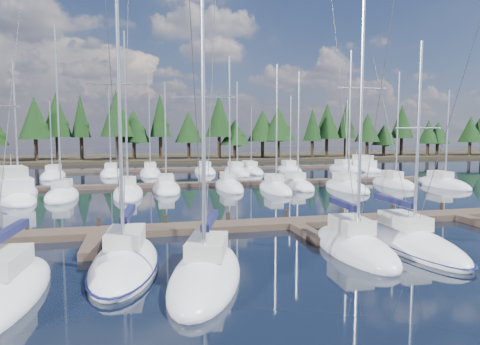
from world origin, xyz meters
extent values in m
plane|color=black|center=(0.00, 30.00, 0.00)|extent=(260.00, 260.00, 0.00)
cube|color=#322A1B|center=(0.00, 90.00, 0.30)|extent=(220.00, 30.00, 0.60)
cube|color=#4C3C2F|center=(0.00, 18.00, 0.20)|extent=(44.00, 2.00, 0.40)
cube|color=#4C3C2F|center=(-12.00, 15.00, 0.20)|extent=(0.90, 4.00, 0.40)
cube|color=#4C3C2F|center=(-6.00, 15.00, 0.20)|extent=(0.90, 4.00, 0.40)
cube|color=#4C3C2F|center=(0.00, 15.00, 0.20)|extent=(0.90, 4.00, 0.40)
cube|color=#4C3C2F|center=(6.00, 15.00, 0.20)|extent=(0.90, 4.00, 0.40)
cylinder|color=black|center=(-16.00, 19.00, 0.45)|extent=(0.26, 0.26, 0.90)
cylinder|color=black|center=(-12.00, 19.00, 0.45)|extent=(0.26, 0.26, 0.90)
cylinder|color=black|center=(-8.00, 19.00, 0.45)|extent=(0.26, 0.26, 0.90)
cylinder|color=black|center=(-4.00, 19.00, 0.45)|extent=(0.26, 0.26, 0.90)
cylinder|color=black|center=(0.00, 19.00, 0.45)|extent=(0.26, 0.26, 0.90)
cylinder|color=black|center=(4.00, 19.00, 0.45)|extent=(0.26, 0.26, 0.90)
cylinder|color=black|center=(8.00, 19.00, 0.45)|extent=(0.26, 0.26, 0.90)
cylinder|color=black|center=(12.00, 19.00, 0.45)|extent=(0.26, 0.26, 0.90)
cube|color=#4C3C2F|center=(0.00, 40.00, 0.20)|extent=(50.00, 1.80, 0.40)
cube|color=#4C3C2F|center=(0.00, 60.00, 0.20)|extent=(46.00, 1.80, 0.40)
cube|color=beige|center=(-14.52, 8.99, 1.35)|extent=(1.77, 2.81, 0.70)
cylinder|color=silver|center=(-14.44, 10.00, 2.10)|extent=(0.41, 3.70, 0.12)
cube|color=#16183D|center=(-14.44, 10.00, 2.25)|extent=(0.63, 3.55, 0.30)
cylinder|color=#3F3F44|center=(-14.41, 10.38, 6.23)|extent=(0.38, 4.48, 11.08)
ellipsoid|color=white|center=(-10.23, 11.43, 0.15)|extent=(3.60, 8.28, 1.90)
cube|color=beige|center=(-10.19, 11.83, 1.35)|extent=(1.80, 2.71, 0.70)
cylinder|color=silver|center=(-10.27, 11.03, 7.42)|extent=(0.18, 0.18, 12.84)
cylinder|color=silver|center=(-10.09, 12.79, 2.10)|extent=(0.47, 3.53, 0.12)
cube|color=#16183D|center=(-10.09, 12.79, 2.25)|extent=(0.68, 3.40, 0.30)
cylinder|color=silver|center=(-10.27, 11.03, 8.06)|extent=(2.53, 0.32, 0.07)
cylinder|color=#3F3F44|center=(-10.44, 9.31, 7.27)|extent=(0.38, 3.47, 13.15)
cylinder|color=#3F3F44|center=(-10.06, 13.15, 7.27)|extent=(0.46, 4.27, 13.15)
ellipsoid|color=#0B0D3A|center=(-10.23, 11.43, 0.22)|extent=(3.75, 8.61, 0.18)
ellipsoid|color=white|center=(-6.95, 9.05, 0.15)|extent=(4.95, 8.62, 1.90)
cube|color=beige|center=(-6.83, 9.44, 1.35)|extent=(2.19, 2.94, 0.70)
cylinder|color=silver|center=(-7.07, 8.66, 6.83)|extent=(0.20, 0.20, 11.66)
cylinder|color=silver|center=(-6.55, 10.39, 2.10)|extent=(1.14, 3.49, 0.12)
cube|color=#16183D|center=(-6.55, 10.39, 2.25)|extent=(1.31, 3.39, 0.30)
cylinder|color=silver|center=(-7.07, 8.66, 7.41)|extent=(2.38, 0.77, 0.07)
cylinder|color=#3F3F44|center=(-7.57, 6.97, 6.68)|extent=(1.04, 3.41, 11.97)
cylinder|color=#3F3F44|center=(-6.45, 10.74, 6.68)|extent=(1.27, 4.19, 11.97)
ellipsoid|color=white|center=(0.99, 11.55, 0.15)|extent=(3.06, 7.78, 1.90)
cube|color=beige|center=(1.01, 11.93, 1.35)|extent=(1.61, 2.51, 0.70)
cylinder|color=silver|center=(0.98, 11.16, 7.52)|extent=(0.17, 0.17, 13.04)
cylinder|color=silver|center=(1.04, 12.85, 2.10)|extent=(0.25, 3.38, 0.12)
cube|color=#16183D|center=(1.04, 12.85, 2.25)|extent=(0.48, 3.24, 0.30)
cylinder|color=silver|center=(0.98, 11.16, 8.17)|extent=(2.49, 0.17, 0.07)
cylinder|color=#3F3F44|center=(0.91, 9.51, 7.37)|extent=(0.16, 3.33, 13.35)
cylinder|color=#3F3F44|center=(1.06, 13.20, 7.37)|extent=(0.19, 4.10, 13.35)
ellipsoid|color=white|center=(4.25, 11.74, 0.15)|extent=(2.99, 8.99, 1.90)
cube|color=beige|center=(4.26, 12.18, 1.35)|extent=(1.60, 2.89, 0.70)
cylinder|color=silver|center=(4.25, 11.29, 5.79)|extent=(0.16, 0.16, 9.58)
cylinder|color=silver|center=(4.28, 13.25, 2.10)|extent=(0.20, 3.93, 0.12)
cube|color=#16183D|center=(4.28, 13.25, 2.25)|extent=(0.43, 3.76, 0.30)
cylinder|color=silver|center=(4.25, 11.29, 6.27)|extent=(2.53, 0.12, 0.07)
cylinder|color=#3F3F44|center=(4.21, 9.37, 5.64)|extent=(0.11, 3.87, 9.89)
cylinder|color=#3F3F44|center=(4.29, 13.66, 5.64)|extent=(0.13, 4.76, 9.90)
ellipsoid|color=#0B0D3A|center=(4.25, 11.74, 0.22)|extent=(3.11, 9.35, 0.18)
ellipsoid|color=white|center=(-20.49, 35.44, 0.15)|extent=(2.60, 7.64, 1.90)
cube|color=beige|center=(-20.49, 35.82, 1.35)|extent=(1.43, 2.45, 0.70)
cylinder|color=silver|center=(-20.49, 35.06, 6.79)|extent=(0.16, 0.16, 11.59)
ellipsoid|color=white|center=(-16.53, 33.61, 0.15)|extent=(2.77, 7.24, 1.90)
cube|color=beige|center=(-16.53, 33.97, 1.35)|extent=(1.52, 2.32, 0.70)
cylinder|color=silver|center=(-16.53, 33.25, 8.26)|extent=(0.16, 0.16, 14.52)
ellipsoid|color=white|center=(-10.68, 34.08, 0.15)|extent=(2.76, 9.58, 1.90)
cube|color=beige|center=(-10.68, 34.56, 1.35)|extent=(1.52, 3.06, 0.70)
cylinder|color=silver|center=(-10.68, 33.60, 8.14)|extent=(0.16, 0.16, 14.29)
ellipsoid|color=white|center=(-6.95, 36.48, 0.15)|extent=(2.82, 7.94, 1.90)
cube|color=beige|center=(-6.95, 36.88, 1.35)|extent=(1.55, 2.54, 0.70)
cylinder|color=silver|center=(-6.95, 36.09, 6.03)|extent=(0.16, 0.16, 10.06)
ellipsoid|color=white|center=(-0.25, 36.85, 0.15)|extent=(2.52, 8.79, 1.90)
cube|color=beige|center=(-0.25, 37.29, 1.35)|extent=(1.38, 2.81, 0.70)
cylinder|color=silver|center=(-0.25, 36.41, 7.44)|extent=(0.16, 0.16, 12.88)
ellipsoid|color=white|center=(3.95, 33.81, 0.15)|extent=(2.46, 7.94, 1.90)
cube|color=beige|center=(3.95, 34.20, 1.35)|extent=(1.35, 2.54, 0.70)
cylinder|color=silver|center=(3.95, 33.41, 6.88)|extent=(0.16, 0.16, 11.77)
ellipsoid|color=white|center=(7.11, 35.98, 0.15)|extent=(2.69, 7.81, 1.90)
cube|color=beige|center=(7.11, 36.37, 1.35)|extent=(1.48, 2.50, 0.70)
cylinder|color=silver|center=(7.11, 35.59, 6.72)|extent=(0.16, 0.16, 11.44)
ellipsoid|color=white|center=(11.72, 33.39, 0.15)|extent=(2.81, 8.50, 1.90)
cube|color=beige|center=(11.72, 33.82, 1.35)|extent=(1.55, 2.72, 0.70)
cylinder|color=silver|center=(11.72, 32.97, 7.68)|extent=(0.16, 0.16, 13.36)
ellipsoid|color=white|center=(18.20, 34.71, 0.15)|extent=(2.43, 7.98, 1.90)
cube|color=beige|center=(18.20, 35.11, 1.35)|extent=(1.34, 2.55, 0.70)
cylinder|color=silver|center=(18.20, 34.32, 6.80)|extent=(0.16, 0.16, 11.60)
ellipsoid|color=white|center=(23.39, 33.27, 0.15)|extent=(2.60, 8.47, 1.90)
cube|color=beige|center=(23.39, 33.69, 1.35)|extent=(1.43, 2.71, 0.70)
cylinder|color=silver|center=(23.39, 32.85, 5.81)|extent=(0.16, 0.16, 9.62)
ellipsoid|color=white|center=(-20.85, 53.02, 0.15)|extent=(2.89, 8.21, 1.90)
cube|color=beige|center=(-20.85, 53.43, 1.35)|extent=(1.59, 2.63, 0.70)
cylinder|color=silver|center=(-20.85, 52.61, 5.55)|extent=(0.16, 0.16, 9.10)
ellipsoid|color=white|center=(-13.52, 54.43, 0.15)|extent=(2.92, 8.51, 1.90)
cube|color=beige|center=(-13.52, 54.85, 1.35)|extent=(1.61, 2.72, 0.70)
cylinder|color=silver|center=(-13.52, 54.00, 6.48)|extent=(0.16, 0.16, 10.95)
ellipsoid|color=white|center=(-8.13, 54.36, 0.15)|extent=(2.89, 11.33, 1.90)
cube|color=beige|center=(-8.13, 54.93, 1.35)|extent=(1.59, 3.62, 0.70)
cylinder|color=silver|center=(-8.13, 53.79, 7.56)|extent=(0.16, 0.16, 13.11)
ellipsoid|color=white|center=(-0.14, 55.17, 0.15)|extent=(2.88, 8.85, 1.90)
cube|color=beige|center=(-0.14, 55.61, 1.35)|extent=(1.58, 2.83, 0.70)
cylinder|color=silver|center=(-0.14, 54.73, 7.30)|extent=(0.16, 0.16, 12.61)
ellipsoid|color=white|center=(4.20, 53.10, 0.15)|extent=(2.90, 11.26, 1.90)
cube|color=beige|center=(4.20, 53.66, 1.35)|extent=(1.59, 3.60, 0.70)
cylinder|color=silver|center=(4.20, 52.53, 7.10)|extent=(0.16, 0.16, 12.19)
ellipsoid|color=white|center=(6.59, 54.12, 0.15)|extent=(2.99, 10.11, 1.90)
cube|color=beige|center=(6.59, 54.62, 1.35)|extent=(1.64, 3.23, 0.70)
cylinder|color=silver|center=(6.59, 53.61, 5.53)|extent=(0.16, 0.16, 9.06)
ellipsoid|color=white|center=(12.95, 54.59, 0.15)|extent=(2.99, 7.56, 1.90)
cube|color=beige|center=(12.95, 54.97, 1.35)|extent=(1.64, 2.42, 0.70)
cylinder|color=silver|center=(12.95, 54.21, 6.27)|extent=(0.16, 0.16, 10.55)
ellipsoid|color=white|center=(21.78, 53.69, 0.15)|extent=(2.75, 9.49, 1.90)
cube|color=beige|center=(21.78, 54.16, 1.35)|extent=(1.51, 3.04, 0.70)
cylinder|color=silver|center=(21.78, 53.21, 6.00)|extent=(0.16, 0.16, 9.99)
ellipsoid|color=white|center=(-20.56, 33.69, 0.10)|extent=(6.87, 10.51, 2.00)
cube|color=white|center=(-20.56, 33.69, 1.44)|extent=(4.39, 6.03, 1.33)
cube|color=beige|center=(-20.37, 33.23, 2.55)|extent=(3.02, 3.93, 1.00)
cylinder|color=silver|center=(-20.94, 34.62, 3.22)|extent=(0.10, 0.10, 1.78)
ellipsoid|color=white|center=(23.92, 52.53, 0.10)|extent=(5.30, 8.81, 1.67)
cube|color=white|center=(23.92, 52.53, 1.21)|extent=(3.44, 5.02, 1.11)
cube|color=beige|center=(24.05, 52.13, 2.14)|extent=(2.38, 3.26, 0.84)
cylinder|color=silver|center=(23.65, 53.32, 2.69)|extent=(0.10, 0.10, 1.49)
cylinder|color=black|center=(-28.78, 80.20, 2.66)|extent=(0.70, 0.70, 4.12)
cone|color=black|center=(-28.78, 80.20, 8.73)|extent=(5.93, 5.93, 8.01)
ellipsoid|color=black|center=(-28.28, 80.20, 6.89)|extent=(3.56, 3.56, 3.56)
cylinder|color=black|center=(-25.51, 83.34, 2.86)|extent=(0.70, 0.70, 4.51)
cone|color=black|center=(-25.51, 83.34, 9.50)|extent=(5.85, 5.85, 8.78)
ellipsoid|color=black|center=(-25.01, 83.34, 7.49)|extent=(3.51, 3.51, 3.51)
cylinder|color=black|center=(-20.86, 82.51, 2.80)|extent=(0.70, 0.70, 4.41)
cone|color=black|center=(-20.86, 82.51, 9.30)|extent=(3.72, 3.72, 8.57)
ellipsoid|color=black|center=(-20.36, 82.51, 7.34)|extent=(2.23, 2.23, 2.23)
cylinder|color=black|center=(-13.81, 78.80, 2.89)|extent=(0.70, 0.70, 4.58)
cone|color=black|center=(-13.81, 78.80, 9.64)|extent=(6.30, 6.30, 8.91)
ellipsoid|color=black|center=(-13.31, 78.80, 7.60)|extent=(3.78, 3.78, 3.78)
cylinder|color=black|center=(-10.71, 82.39, 2.29)|extent=(0.70, 0.70, 3.38)
cone|color=black|center=(-10.71, 82.39, 7.27)|extent=(6.79, 6.79, 6.58)
ellipsoid|color=black|center=(-10.21, 82.39, 5.77)|extent=(4.07, 4.07, 4.07)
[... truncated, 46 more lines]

